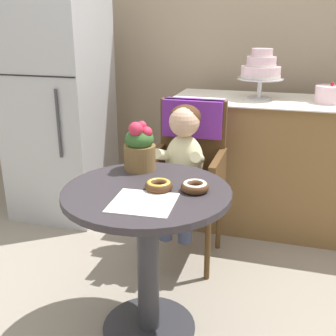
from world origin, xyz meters
TOP-DOWN VIEW (x-y plane):
  - ground_plane at (0.00, 0.00)m, footprint 8.00×8.00m
  - back_wall at (0.00, 1.85)m, footprint 4.80×0.10m
  - cafe_table at (0.00, 0.00)m, footprint 0.72×0.72m
  - wicker_chair at (0.00, 0.76)m, footprint 0.42×0.45m
  - seated_child at (0.00, 0.61)m, footprint 0.27×0.32m
  - paper_napkin at (0.03, -0.14)m, footprint 0.26×0.25m
  - donut_front at (0.05, 0.01)m, footprint 0.12×0.12m
  - donut_mid at (0.20, 0.04)m, footprint 0.12×0.12m
  - flower_vase at (-0.11, 0.23)m, footprint 0.15×0.15m
  - display_counter at (0.55, 1.30)m, footprint 1.56×0.62m
  - tiered_cake_stand at (0.34, 1.30)m, footprint 0.30×0.30m
  - round_layer_cake at (0.79, 1.29)m, footprint 0.20×0.20m
  - refrigerator at (-1.05, 1.10)m, footprint 0.64×0.63m

SIDE VIEW (x-z plane):
  - ground_plane at x=0.00m, z-range 0.00..0.00m
  - display_counter at x=0.55m, z-range 0.00..0.90m
  - cafe_table at x=0.00m, z-range 0.15..0.87m
  - wicker_chair at x=0.00m, z-range 0.16..1.12m
  - seated_child at x=0.00m, z-range 0.31..1.04m
  - paper_napkin at x=0.03m, z-range 0.72..0.72m
  - donut_front at x=0.05m, z-range 0.72..0.76m
  - donut_mid at x=0.20m, z-range 0.72..0.76m
  - flower_vase at x=-0.11m, z-range 0.71..0.95m
  - refrigerator at x=-1.05m, z-range 0.00..1.70m
  - round_layer_cake at x=0.79m, z-range 0.89..1.02m
  - tiered_cake_stand at x=0.34m, z-range 0.93..1.26m
  - back_wall at x=0.00m, z-range 0.00..2.70m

